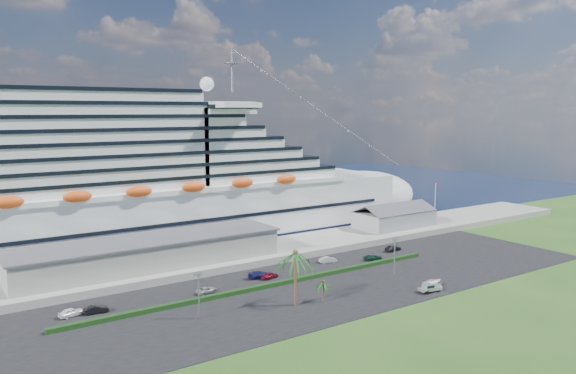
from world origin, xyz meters
TOP-DOWN VIEW (x-y plane):
  - ground at (0.00, 0.00)m, footprint 420.00×420.00m
  - asphalt_lot at (0.00, 11.00)m, footprint 140.00×38.00m
  - wharf at (0.00, 40.00)m, footprint 240.00×20.00m
  - water at (0.00, 130.00)m, footprint 420.00×160.00m
  - cruise_ship at (-21.53, 64.00)m, footprint 191.00×38.00m
  - terminal_building at (-25.00, 40.00)m, footprint 61.00×15.00m
  - port_shed at (52.00, 40.00)m, footprint 24.00×12.31m
  - flagpole at (70.04, 40.00)m, footprint 1.08×0.16m
  - hedge at (-8.00, 16.00)m, footprint 88.00×1.10m
  - lamp_post_left at (-28.00, 8.00)m, footprint 1.60×0.35m
  - lamp_post_right at (20.00, 8.00)m, footprint 1.60×0.35m
  - palm_tall at (-10.00, 4.00)m, footprint 8.82×8.82m
  - palm_short at (-4.50, 2.50)m, footprint 3.53×3.53m
  - parked_car_0 at (-46.39, 22.09)m, footprint 4.81×2.77m
  - parked_car_1 at (-42.28, 21.14)m, footprint 4.58×2.04m
  - parked_car_2 at (-20.60, 20.04)m, footprint 4.88×2.99m
  - parked_car_3 at (-6.35, 22.81)m, footprint 5.53×2.63m
  - parked_car_4 at (-4.81, 21.24)m, footprint 4.53×2.59m
  - parked_car_5 at (13.82, 24.06)m, footprint 4.65×2.45m
  - parked_car_6 at (24.66, 19.94)m, footprint 4.88×2.74m
  - parked_car_7 at (35.03, 23.50)m, footprint 5.38×2.66m
  - pickup_truck at (17.12, -4.96)m, footprint 5.17×2.58m
  - boat_trailer at (20.35, -3.11)m, footprint 5.59×3.88m

SIDE VIEW (x-z plane):
  - ground at x=0.00m, z-range 0.00..0.00m
  - water at x=0.00m, z-range 0.00..0.02m
  - asphalt_lot at x=0.00m, z-range 0.00..0.12m
  - hedge at x=-8.00m, z-range 0.12..1.02m
  - parked_car_2 at x=-20.60m, z-range 0.12..1.38m
  - parked_car_6 at x=24.66m, z-range 0.12..1.41m
  - parked_car_4 at x=-4.81m, z-range 0.12..1.57m
  - parked_car_5 at x=13.82m, z-range 0.12..1.58m
  - parked_car_1 at x=-42.28m, z-range 0.12..1.58m
  - parked_car_7 at x=35.03m, z-range 0.12..1.62m
  - parked_car_0 at x=-46.39m, z-range 0.12..1.66m
  - parked_car_3 at x=-6.35m, z-range 0.12..1.68m
  - wharf at x=0.00m, z-range 0.00..1.80m
  - pickup_truck at x=17.12m, z-range 0.21..1.94m
  - boat_trailer at x=20.35m, z-range 0.38..1.95m
  - palm_short at x=-4.50m, z-range 1.38..5.95m
  - port_shed at x=52.00m, z-range 0.71..8.08m
  - terminal_building at x=-25.00m, z-range 1.86..8.16m
  - lamp_post_left at x=-28.00m, z-range 1.21..9.48m
  - lamp_post_right at x=20.00m, z-range 1.21..9.48m
  - flagpole at x=70.04m, z-range 2.27..14.27m
  - palm_tall at x=-10.00m, z-range 3.64..14.77m
  - cruise_ship at x=-21.53m, z-range -10.31..43.69m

